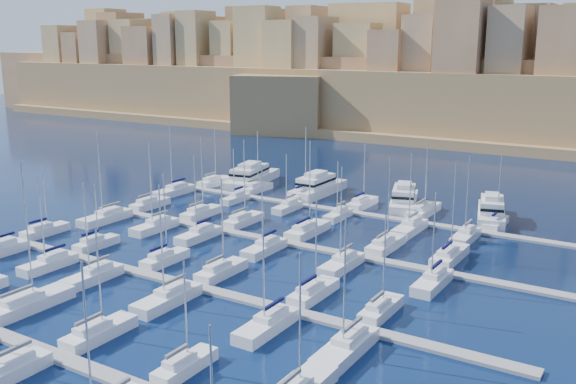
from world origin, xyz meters
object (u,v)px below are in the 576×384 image
Objects in this scene: sailboat_4 at (185,366)px; motor_yacht_d at (491,211)px; motor_yacht_c at (404,199)px; motor_yacht_b at (317,187)px; sailboat_2 at (29,303)px; motor_yacht_a at (251,176)px.

motor_yacht_d is at bearing 81.27° from sailboat_4.
motor_yacht_c is at bearing 94.78° from sailboat_4.
motor_yacht_c is (-5.88, 70.37, 1.02)m from sailboat_4.
motor_yacht_b is at bearing 178.22° from motor_yacht_c.
sailboat_2 is 1.57× the size of sailboat_4.
motor_yacht_d is (53.63, -1.98, 0.00)m from motor_yacht_a.
motor_yacht_b is at bearing 89.74° from sailboat_2.
motor_yacht_d is (16.64, -0.29, 0.00)m from motor_yacht_c.
sailboat_4 is 0.68× the size of motor_yacht_b.
motor_yacht_c is at bearing 179.01° from motor_yacht_d.
sailboat_2 is 1.07× the size of motor_yacht_b.
motor_yacht_c is 16.65m from motor_yacht_d.
motor_yacht_a is at bearing 176.45° from motor_yacht_b.
sailboat_2 is 1.11× the size of motor_yacht_c.
motor_yacht_c is at bearing -2.62° from motor_yacht_a.
motor_yacht_c is at bearing 74.00° from sailboat_2.
sailboat_2 is at bearing -117.98° from motor_yacht_d.
sailboat_4 reaches higher than motor_yacht_b.
sailboat_4 is at bearing -3.69° from sailboat_2.
sailboat_4 is (25.59, -1.65, -0.08)m from sailboat_2.
sailboat_2 is at bearing -76.22° from motor_yacht_a.
sailboat_2 reaches higher than sailboat_4.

